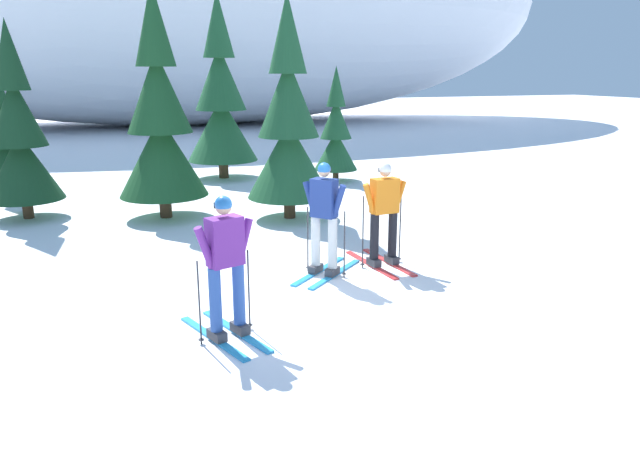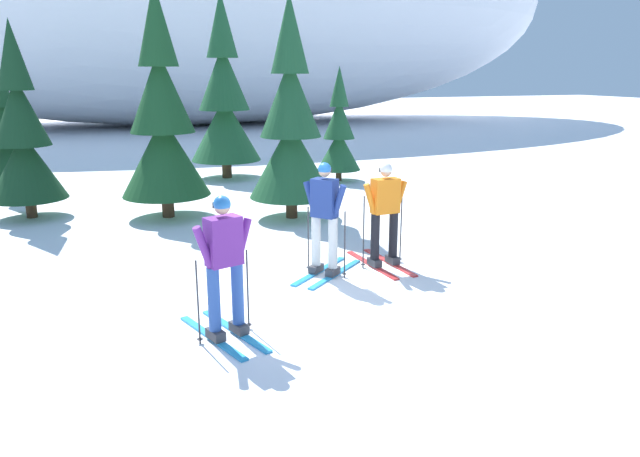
% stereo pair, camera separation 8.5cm
% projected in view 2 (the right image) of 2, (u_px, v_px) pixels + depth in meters
% --- Properties ---
extents(ground_plane, '(120.00, 120.00, 0.00)m').
position_uv_depth(ground_plane, '(316.00, 306.00, 8.45)').
color(ground_plane, white).
extents(skier_orange_jacket, '(0.83, 1.67, 1.77)m').
position_uv_depth(skier_orange_jacket, '(385.00, 212.00, 9.95)').
color(skier_orange_jacket, red).
rests_on(skier_orange_jacket, ground).
extents(skier_navy_jacket, '(1.51, 1.37, 1.84)m').
position_uv_depth(skier_navy_jacket, '(325.00, 217.00, 9.49)').
color(skier_navy_jacket, '#2893CC').
rests_on(skier_navy_jacket, ground).
extents(skier_purple_jacket, '(0.90, 1.62, 1.81)m').
position_uv_depth(skier_purple_jacket, '(224.00, 265.00, 7.21)').
color(skier_purple_jacket, '#2893CC').
rests_on(skier_purple_jacket, ground).
extents(pine_tree_left, '(1.36, 1.36, 3.53)m').
position_uv_depth(pine_tree_left, '(6.00, 139.00, 15.71)').
color(pine_tree_left, '#47301E').
rests_on(pine_tree_left, ground).
extents(pine_tree_center_left, '(1.66, 1.66, 4.30)m').
position_uv_depth(pine_tree_center_left, '(22.00, 138.00, 13.11)').
color(pine_tree_center_left, '#47301E').
rests_on(pine_tree_center_left, ground).
extents(pine_tree_center, '(1.95, 1.95, 5.05)m').
position_uv_depth(pine_tree_center, '(163.00, 123.00, 13.09)').
color(pine_tree_center, '#47301E').
rests_on(pine_tree_center, ground).
extents(pine_tree_center_right, '(2.12, 2.12, 5.49)m').
position_uv_depth(pine_tree_center_right, '(224.00, 102.00, 18.02)').
color(pine_tree_center_right, '#47301E').
rests_on(pine_tree_center_right, ground).
extents(pine_tree_right, '(1.86, 1.86, 4.82)m').
position_uv_depth(pine_tree_right, '(291.00, 128.00, 13.04)').
color(pine_tree_right, '#47301E').
rests_on(pine_tree_right, ground).
extents(pine_tree_far_right, '(1.30, 1.30, 3.36)m').
position_uv_depth(pine_tree_far_right, '(339.00, 134.00, 17.74)').
color(pine_tree_far_right, '#47301E').
rests_on(pine_tree_far_right, ground).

